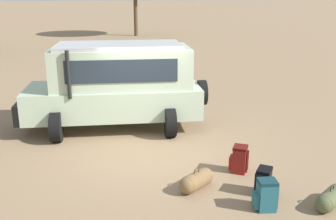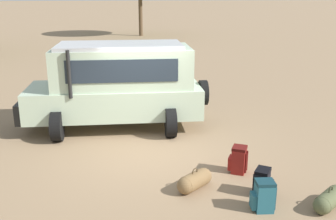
# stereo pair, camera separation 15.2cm
# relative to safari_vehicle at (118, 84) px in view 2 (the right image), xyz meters

# --- Properties ---
(ground_plane) EXTENTS (320.00, 320.00, 0.00)m
(ground_plane) POSITION_rel_safari_vehicle_xyz_m (0.79, -2.00, -1.29)
(ground_plane) COLOR #8C7051
(safari_vehicle) EXTENTS (5.36, 2.77, 2.44)m
(safari_vehicle) POSITION_rel_safari_vehicle_xyz_m (0.00, 0.00, 0.00)
(safari_vehicle) COLOR #B2C6A8
(safari_vehicle) RESTS_ON ground_plane
(backpack_beside_front_wheel) EXTENTS (0.46, 0.43, 0.60)m
(backpack_beside_front_wheel) POSITION_rel_safari_vehicle_xyz_m (2.67, -3.31, -1.00)
(backpack_beside_front_wheel) COLOR maroon
(backpack_beside_front_wheel) RESTS_ON ground_plane
(backpack_cluster_center) EXTENTS (0.45, 0.45, 0.54)m
(backpack_cluster_center) POSITION_rel_safari_vehicle_xyz_m (2.88, -4.34, -1.03)
(backpack_cluster_center) COLOR black
(backpack_cluster_center) RESTS_ON ground_plane
(backpack_near_rear_wheel) EXTENTS (0.45, 0.32, 0.59)m
(backpack_near_rear_wheel) POSITION_rel_safari_vehicle_xyz_m (2.71, -4.90, -1.01)
(backpack_near_rear_wheel) COLOR #235B6B
(backpack_near_rear_wheel) RESTS_ON ground_plane
(duffel_bag_low_black_case) EXTENTS (0.77, 0.72, 0.46)m
(duffel_bag_low_black_case) POSITION_rel_safari_vehicle_xyz_m (1.59, -3.98, -1.12)
(duffel_bag_low_black_case) COLOR brown
(duffel_bag_low_black_case) RESTS_ON ground_plane
(duffel_bag_soft_canvas) EXTENTS (0.80, 0.73, 0.43)m
(duffel_bag_soft_canvas) POSITION_rel_safari_vehicle_xyz_m (3.96, -4.93, -1.13)
(duffel_bag_soft_canvas) COLOR #4C5133
(duffel_bag_soft_canvas) RESTS_ON ground_plane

